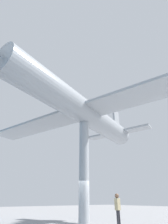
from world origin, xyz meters
TOP-DOWN VIEW (x-y plane):
  - support_pylon_central at (0.00, 0.00)m, footprint 0.62×0.62m
  - suspended_airplane at (-0.08, 0.23)m, footprint 19.24×14.84m
  - visitor_person at (-0.12, -2.61)m, footprint 0.32×0.44m

SIDE VIEW (x-z plane):
  - visitor_person at x=-0.12m, z-range 0.16..2.02m
  - support_pylon_central at x=0.00m, z-range 0.00..6.33m
  - suspended_airplane at x=-0.08m, z-range 5.50..8.89m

